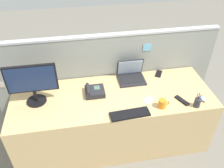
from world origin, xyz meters
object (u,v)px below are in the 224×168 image
object	(u,v)px
computer_mouse_right_hand	(203,99)
cell_phone_white_slab	(148,100)
tv_remote	(182,100)
desk_phone	(94,91)
desktop_monitor	(32,82)
coffee_mug	(162,104)
keyboard_main	(130,114)
pen_cup	(197,102)
cell_phone_black_slab	(159,74)
laptop	(131,74)

from	to	relation	value
computer_mouse_right_hand	cell_phone_white_slab	size ratio (longest dim) A/B	0.80
cell_phone_white_slab	tv_remote	world-z (taller)	tv_remote
desk_phone	tv_remote	distance (m)	0.95
desktop_monitor	coffee_mug	distance (m)	1.34
desk_phone	desktop_monitor	bearing A→B (deg)	-178.72
keyboard_main	pen_cup	size ratio (longest dim) A/B	2.28
tv_remote	coffee_mug	xyz separation A→B (m)	(-0.24, -0.05, 0.04)
cell_phone_white_slab	cell_phone_black_slab	size ratio (longest dim) A/B	0.84
cell_phone_white_slab	coffee_mug	size ratio (longest dim) A/B	1.06
cell_phone_white_slab	cell_phone_black_slab	distance (m)	0.53
keyboard_main	cell_phone_black_slab	xyz separation A→B (m)	(0.52, 0.63, -0.01)
desktop_monitor	keyboard_main	bearing A→B (deg)	-21.88
desktop_monitor	keyboard_main	distance (m)	1.03
desktop_monitor	tv_remote	size ratio (longest dim) A/B	2.97
computer_mouse_right_hand	tv_remote	world-z (taller)	computer_mouse_right_hand
cell_phone_white_slab	computer_mouse_right_hand	bearing A→B (deg)	41.16
desk_phone	cell_phone_black_slab	size ratio (longest dim) A/B	1.42
tv_remote	computer_mouse_right_hand	bearing A→B (deg)	-29.14
cell_phone_white_slab	coffee_mug	bearing A→B (deg)	3.36
laptop	coffee_mug	world-z (taller)	laptop
pen_cup	cell_phone_white_slab	size ratio (longest dim) A/B	1.39
keyboard_main	cell_phone_black_slab	distance (m)	0.81
laptop	cell_phone_black_slab	size ratio (longest dim) A/B	2.11
desk_phone	cell_phone_white_slab	distance (m)	0.59
laptop	tv_remote	world-z (taller)	laptop
desktop_monitor	computer_mouse_right_hand	bearing A→B (deg)	-9.28
desk_phone	tv_remote	world-z (taller)	desk_phone
laptop	cell_phone_black_slab	xyz separation A→B (m)	(0.36, 0.03, -0.05)
cell_phone_black_slab	computer_mouse_right_hand	bearing A→B (deg)	-31.49
cell_phone_black_slab	desktop_monitor	bearing A→B (deg)	-140.92
cell_phone_white_slab	tv_remote	distance (m)	0.36
laptop	keyboard_main	distance (m)	0.62
desktop_monitor	computer_mouse_right_hand	xyz separation A→B (m)	(1.75, -0.29, -0.24)
desktop_monitor	desk_phone	distance (m)	0.66
laptop	keyboard_main	size ratio (longest dim) A/B	0.79
keyboard_main	cell_phone_white_slab	bearing A→B (deg)	32.17
computer_mouse_right_hand	desk_phone	bearing A→B (deg)	161.78
laptop	cell_phone_white_slab	bearing A→B (deg)	-77.94
desktop_monitor	cell_phone_white_slab	xyz separation A→B (m)	(1.17, -0.20, -0.25)
desktop_monitor	cell_phone_black_slab	world-z (taller)	desktop_monitor
laptop	keyboard_main	xyz separation A→B (m)	(-0.15, -0.60, -0.05)
desk_phone	computer_mouse_right_hand	world-z (taller)	desk_phone
tv_remote	pen_cup	bearing A→B (deg)	-65.49
laptop	cell_phone_white_slab	distance (m)	0.44
keyboard_main	computer_mouse_right_hand	size ratio (longest dim) A/B	3.98
computer_mouse_right_hand	coffee_mug	world-z (taller)	coffee_mug
laptop	cell_phone_black_slab	bearing A→B (deg)	4.85
cell_phone_white_slab	desk_phone	bearing A→B (deg)	-151.76
computer_mouse_right_hand	cell_phone_white_slab	bearing A→B (deg)	168.28
cell_phone_black_slab	coffee_mug	xyz separation A→B (m)	(-0.16, -0.57, 0.04)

